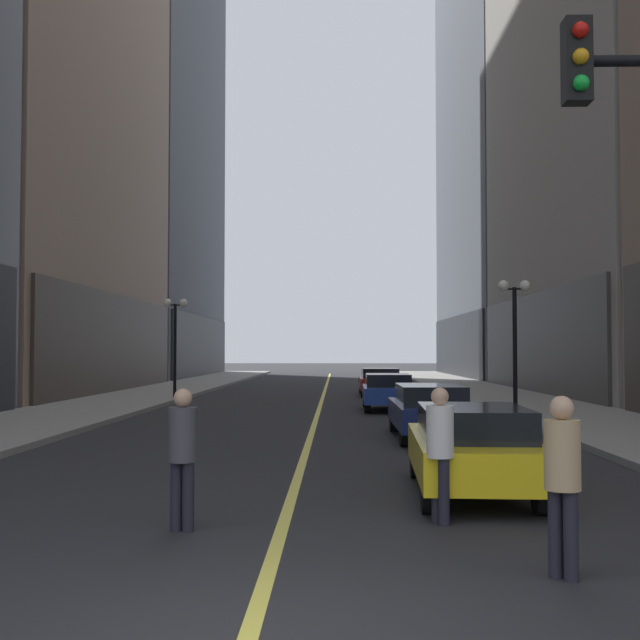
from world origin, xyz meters
The scene contains 14 objects.
ground_plane centered at (0.00, 35.00, 0.00)m, with size 200.00×200.00×0.00m, color #262628.
sidewalk_left centered at (-8.25, 35.00, 0.07)m, with size 4.50×78.00×0.15m, color gray.
sidewalk_right centered at (8.25, 35.00, 0.07)m, with size 4.50×78.00×0.15m, color gray.
lane_centre_stripe centered at (0.00, 35.00, 0.00)m, with size 0.16×70.00×0.01m, color #E5D64C.
building_left_far centered at (-18.35, 60.00, 27.30)m, with size 15.90×26.00×54.73m.
car_yellow centered at (2.68, 6.31, 0.72)m, with size 1.89×4.32×1.32m.
car_navy centered at (2.92, 13.91, 0.72)m, with size 1.71×4.74×1.32m.
car_blue centered at (2.49, 23.25, 0.72)m, with size 1.83×4.22×1.32m.
car_red centered at (2.70, 32.63, 0.72)m, with size 1.91×4.35×1.32m.
pedestrian_with_orange_bag centered at (-1.18, 3.84, 0.99)m, with size 0.42×0.42×1.69m.
pedestrian_in_white_shirt centered at (1.95, 4.31, 0.98)m, with size 0.45×0.45×1.69m.
pedestrian_in_tan_trench centered at (2.79, 1.92, 1.00)m, with size 0.48×0.48×1.72m.
street_lamp_left_far centered at (-6.40, 28.94, 3.26)m, with size 1.06×0.36×4.43m.
street_lamp_right_mid centered at (6.40, 20.16, 3.26)m, with size 1.06×0.36×4.43m.
Camera 1 is at (0.67, -5.69, 2.14)m, focal length 44.84 mm.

